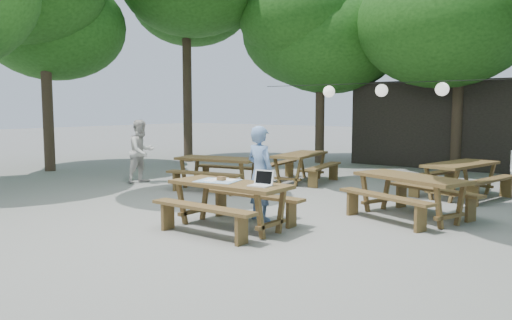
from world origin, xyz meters
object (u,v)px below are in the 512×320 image
(picnic_table_nw, at_px, (218,173))
(woman, at_px, (260,173))
(main_picnic_table, at_px, (230,205))
(second_person, at_px, (142,151))

(picnic_table_nw, distance_m, woman, 3.50)
(main_picnic_table, distance_m, second_person, 5.57)
(main_picnic_table, distance_m, picnic_table_nw, 3.96)
(main_picnic_table, relative_size, second_person, 1.23)
(picnic_table_nw, xyz_separation_m, woman, (2.77, -2.08, 0.43))
(woman, height_order, second_person, woman)
(main_picnic_table, height_order, woman, woman)
(second_person, bearing_deg, main_picnic_table, -116.33)
(second_person, bearing_deg, picnic_table_nw, -79.66)
(picnic_table_nw, height_order, woman, woman)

